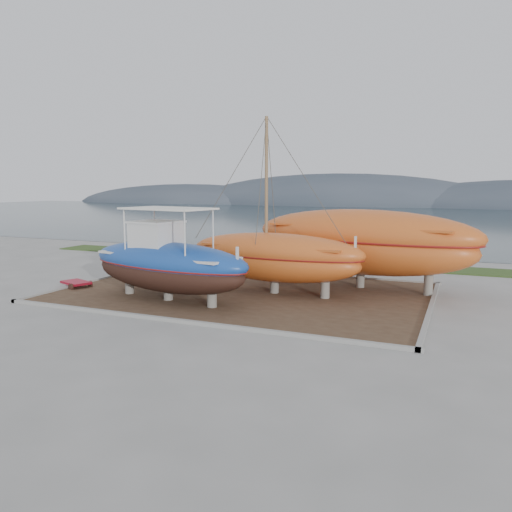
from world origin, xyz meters
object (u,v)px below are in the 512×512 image
at_px(blue_caique, 167,254).
at_px(orange_sailboat, 275,206).
at_px(red_trailer, 76,284).
at_px(orange_bare_hull, 361,250).
at_px(white_dinghy, 144,266).

xyz_separation_m(blue_caique, orange_sailboat, (4.12, 3.44, 2.19)).
bearing_deg(red_trailer, orange_bare_hull, 41.38).
xyz_separation_m(orange_sailboat, red_trailer, (-10.46, -2.67, -4.28)).
bearing_deg(orange_sailboat, blue_caique, -136.59).
distance_m(blue_caique, white_dinghy, 6.67).
relative_size(white_dinghy, red_trailer, 1.77).
height_order(white_dinghy, red_trailer, white_dinghy).
height_order(white_dinghy, orange_bare_hull, orange_bare_hull).
bearing_deg(white_dinghy, orange_bare_hull, 31.11).
bearing_deg(blue_caique, white_dinghy, 145.66).
bearing_deg(white_dinghy, blue_caique, -22.48).
bearing_deg(red_trailer, blue_caique, 12.41).
height_order(orange_bare_hull, red_trailer, orange_bare_hull).
bearing_deg(red_trailer, white_dinghy, 84.85).
bearing_deg(orange_bare_hull, white_dinghy, -160.02).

